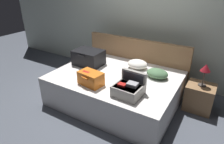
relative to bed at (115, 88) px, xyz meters
The scene contains 11 objects.
ground_plane 0.48m from the bed, 90.00° to the right, with size 12.00×12.00×0.00m, color #4C515B.
back_wall 1.62m from the bed, 90.00° to the left, with size 8.00×0.10×2.60m, color #B7C1B2.
bed is the anchor object (origin of this frame).
headboard 0.84m from the bed, 90.00° to the left, with size 2.12×0.08×0.96m, color olive.
hard_case_large 0.79m from the bed, 169.65° to the left, with size 0.53×0.42×0.29m.
hard_case_medium 0.75m from the bed, 43.33° to the right, with size 0.40×0.38×0.31m.
hard_case_small 0.63m from the bed, 107.79° to the right, with size 0.40×0.29×0.21m.
pillow_near_headboard 0.60m from the bed, 66.17° to the left, with size 0.37×0.32×0.15m, color white.
pillow_center_head 0.77m from the bed, 23.26° to the left, with size 0.36×0.29×0.15m, color #4C724C.
nightstand 1.42m from the bed, 21.64° to the left, with size 0.44×0.40×0.45m, color olive.
table_lamp 1.50m from the bed, 21.64° to the left, with size 0.16×0.16×0.38m.
Camera 1 is at (1.51, -2.20, 2.02)m, focal length 31.34 mm.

